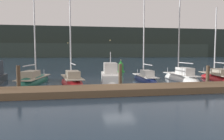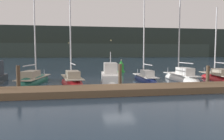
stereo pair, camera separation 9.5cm
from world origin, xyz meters
The scene contains 13 objects.
ground_plane centered at (0.00, 0.00, 0.00)m, with size 400.00×400.00×0.00m, color #1E3347.
dock centered at (0.00, -2.10, 0.23)m, with size 36.76×2.80×0.45m, color brown.
mooring_pile_1 centered at (-7.54, -0.45, 0.97)m, with size 0.28×0.28×1.93m, color #4C3D2D.
mooring_pile_2 centered at (0.00, -0.45, 0.99)m, with size 0.28×0.28×1.98m, color #4C3D2D.
mooring_pile_3 centered at (7.54, -0.45, 0.88)m, with size 0.28×0.28×1.76m, color #4C3D2D.
sailboat_berth_3 centered at (-7.34, 4.45, 0.10)m, with size 2.99×6.96×10.14m.
sailboat_berth_4 centered at (-3.78, 3.40, 0.15)m, with size 2.68×6.43×9.12m.
motorboat_berth_5 centered at (0.00, 4.16, 0.31)m, with size 2.46×5.72×3.54m.
sailboat_berth_6 centered at (3.61, 4.29, 0.13)m, with size 1.54×5.70×8.78m.
sailboat_berth_7 centered at (7.27, 3.69, 0.12)m, with size 1.93×6.36×9.86m.
sailboat_berth_8 centered at (11.19, 3.44, 0.12)m, with size 2.64×6.63×8.21m.
channel_buoy centered at (3.24, 14.23, 0.67)m, with size 1.14×1.14×1.84m.
hillside_backdrop centered at (1.48, 126.04, 8.73)m, with size 240.00×23.00×18.97m.
Camera 2 is at (-3.47, -17.09, 2.85)m, focal length 35.00 mm.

